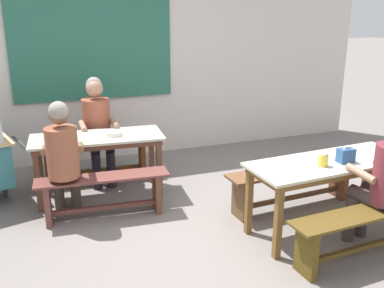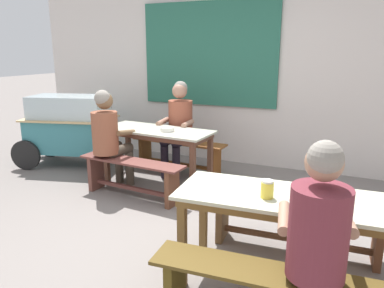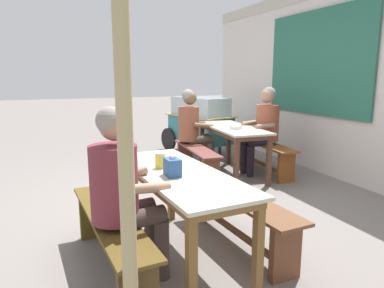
% 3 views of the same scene
% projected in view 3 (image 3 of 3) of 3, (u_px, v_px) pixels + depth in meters
% --- Properties ---
extents(ground_plane, '(40.00, 40.00, 0.00)m').
position_uv_depth(ground_plane, '(172.00, 201.00, 4.31)').
color(ground_plane, slate).
extents(backdrop_wall, '(7.43, 0.23, 2.86)m').
position_uv_depth(backdrop_wall, '(345.00, 76.00, 5.02)').
color(backdrop_wall, silver).
rests_on(backdrop_wall, ground_plane).
extents(dining_table_far, '(1.54, 0.72, 0.74)m').
position_uv_depth(dining_table_far, '(232.00, 133.00, 5.31)').
color(dining_table_far, '#B6B8A3').
rests_on(dining_table_far, ground_plane).
extents(dining_table_near, '(1.71, 0.73, 0.74)m').
position_uv_depth(dining_table_near, '(178.00, 181.00, 2.88)').
color(dining_table_near, beige).
rests_on(dining_table_near, ground_plane).
extents(bench_far_back, '(1.46, 0.41, 0.47)m').
position_uv_depth(bench_far_back, '(265.00, 153.00, 5.55)').
color(bench_far_back, brown).
rests_on(bench_far_back, ground_plane).
extents(bench_far_front, '(1.41, 0.38, 0.47)m').
position_uv_depth(bench_far_front, '(197.00, 158.00, 5.21)').
color(bench_far_front, brown).
rests_on(bench_far_front, ground_plane).
extents(bench_near_back, '(1.60, 0.41, 0.47)m').
position_uv_depth(bench_near_back, '(236.00, 210.00, 3.19)').
color(bench_near_back, brown).
rests_on(bench_near_back, ground_plane).
extents(bench_near_front, '(1.62, 0.40, 0.47)m').
position_uv_depth(bench_near_front, '(111.00, 235.00, 2.70)').
color(bench_near_front, '#564018').
rests_on(bench_near_front, ground_plane).
extents(food_cart, '(1.76, 1.12, 1.09)m').
position_uv_depth(food_cart, '(200.00, 121.00, 6.86)').
color(food_cart, teal).
rests_on(food_cart, ground_plane).
extents(person_center_facing, '(0.46, 0.58, 1.33)m').
position_uv_depth(person_center_facing, '(264.00, 125.00, 5.40)').
color(person_center_facing, black).
rests_on(person_center_facing, ground_plane).
extents(person_left_back_turned, '(0.46, 0.56, 1.30)m').
position_uv_depth(person_left_back_turned, '(193.00, 125.00, 5.50)').
color(person_left_back_turned, '#483D30').
rests_on(person_left_back_turned, ground_plane).
extents(person_near_front, '(0.49, 0.55, 1.31)m').
position_uv_depth(person_near_front, '(122.00, 186.00, 2.48)').
color(person_near_front, '#423432').
rests_on(person_near_front, ground_plane).
extents(tissue_box, '(0.15, 0.11, 0.16)m').
position_uv_depth(tissue_box, '(172.00, 167.00, 2.73)').
color(tissue_box, '#2C5591').
rests_on(tissue_box, dining_table_near).
extents(condiment_jar, '(0.09, 0.09, 0.13)m').
position_uv_depth(condiment_jar, '(160.00, 160.00, 2.96)').
color(condiment_jar, yellow).
rests_on(condiment_jar, dining_table_near).
extents(soup_bowl, '(0.18, 0.18, 0.05)m').
position_uv_depth(soup_bowl, '(236.00, 127.00, 5.10)').
color(soup_bowl, silver).
rests_on(soup_bowl, dining_table_far).
extents(wooden_support_post, '(0.08, 0.08, 2.09)m').
position_uv_depth(wooden_support_post, '(126.00, 168.00, 1.81)').
color(wooden_support_post, tan).
rests_on(wooden_support_post, ground_plane).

